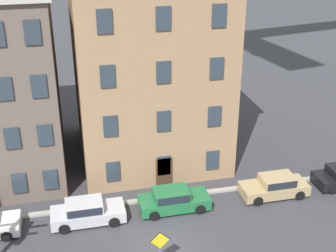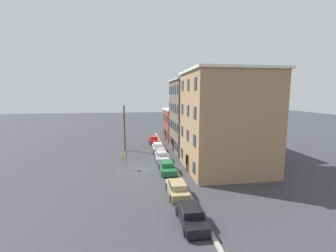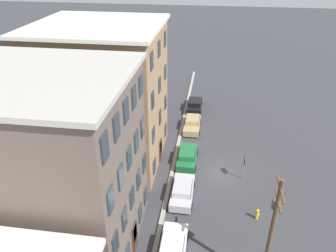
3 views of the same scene
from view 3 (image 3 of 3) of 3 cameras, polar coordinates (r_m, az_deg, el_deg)
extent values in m
plane|color=#38383D|center=(31.99, 8.95, -8.14)|extent=(200.00, 200.00, 0.00)
cube|color=#9E998E|center=(32.08, 0.85, -7.44)|extent=(56.00, 0.36, 0.16)
cube|color=#66564C|center=(22.89, -20.69, -7.22)|extent=(9.56, 11.36, 12.60)
cube|color=#B7B2A8|center=(20.02, -23.87, 7.95)|extent=(10.06, 11.86, 0.30)
cube|color=#2D3842|center=(19.33, -9.12, -19.59)|extent=(0.90, 0.10, 1.40)
cube|color=#2D3842|center=(17.12, -9.95, -12.56)|extent=(0.90, 0.10, 1.40)
cube|color=#2D3842|center=(15.24, -10.94, -3.64)|extent=(0.90, 0.10, 1.40)
cube|color=#2D3842|center=(20.58, -7.58, -15.69)|extent=(0.90, 0.10, 1.40)
cube|color=#2D3842|center=(18.52, -8.21, -8.73)|extent=(0.90, 0.10, 1.40)
cube|color=#2D3842|center=(16.80, -8.95, -0.18)|extent=(0.90, 0.10, 1.40)
cube|color=#2D3842|center=(24.10, -5.86, -17.90)|extent=(0.90, 0.10, 1.40)
cube|color=#2D3842|center=(21.92, -6.27, -12.25)|extent=(0.90, 0.10, 1.40)
cube|color=#2D3842|center=(20.00, -6.75, -5.44)|extent=(0.90, 0.10, 1.40)
cube|color=#2D3842|center=(18.42, -7.31, 2.69)|extent=(0.90, 0.10, 1.40)
cube|color=#2D3842|center=(25.40, -4.83, -14.81)|extent=(0.90, 0.10, 1.40)
cube|color=#2D3842|center=(23.34, -5.15, -9.21)|extent=(0.90, 0.10, 1.40)
cube|color=#2D3842|center=(21.55, -5.52, -2.61)|extent=(0.90, 0.10, 1.40)
cube|color=#2D3842|center=(20.09, -5.93, 5.08)|extent=(0.90, 0.10, 1.40)
cube|color=#2D3842|center=(26.78, -3.93, -12.03)|extent=(0.90, 0.10, 1.40)
cube|color=#2D3842|center=(24.83, -4.18, -6.53)|extent=(0.90, 0.10, 1.40)
cube|color=#2D3842|center=(23.15, -4.45, -0.16)|extent=(0.90, 0.10, 1.40)
cube|color=#2D3842|center=(21.80, -4.76, 7.09)|extent=(0.90, 0.10, 1.40)
cube|color=#472D1E|center=(24.45, -5.80, -18.66)|extent=(1.10, 0.10, 2.20)
cube|color=#9E7A56|center=(31.48, -11.03, 4.85)|extent=(10.20, 10.50, 13.07)
cube|color=silver|center=(29.46, -12.28, 16.80)|extent=(10.70, 11.00, 0.30)
cube|color=#2D3842|center=(29.80, -2.38, -6.98)|extent=(0.90, 0.10, 1.40)
cube|color=#2D3842|center=(28.01, -2.52, -1.56)|extent=(0.90, 0.10, 1.40)
cube|color=#2D3842|center=(26.50, -2.67, 4.54)|extent=(0.90, 0.10, 1.40)
cube|color=#2D3842|center=(25.33, -2.84, 11.29)|extent=(0.90, 0.10, 1.40)
cube|color=#2D3842|center=(32.56, -1.31, -3.51)|extent=(0.90, 0.10, 1.40)
cube|color=#2D3842|center=(30.94, -1.38, 1.60)|extent=(0.90, 0.10, 1.40)
cube|color=#2D3842|center=(29.58, -1.45, 7.23)|extent=(0.90, 0.10, 1.40)
cube|color=#2D3842|center=(28.53, -1.54, 13.34)|extent=(0.90, 0.10, 1.40)
cube|color=#2D3842|center=(35.44, -0.42, -0.59)|extent=(0.90, 0.10, 1.40)
cube|color=#2D3842|center=(33.95, -0.44, 4.21)|extent=(0.90, 0.10, 1.40)
cube|color=#2D3842|center=(32.72, -0.46, 9.41)|extent=(0.90, 0.10, 1.40)
cube|color=#2D3842|center=(31.78, -0.49, 14.98)|extent=(0.90, 0.10, 1.40)
cube|color=#472D1E|center=(32.85, -1.30, -4.30)|extent=(1.10, 0.10, 2.20)
cube|color=silver|center=(24.37, 0.82, -20.69)|extent=(4.40, 1.80, 0.70)
cube|color=silver|center=(23.77, 0.76, -20.08)|extent=(2.20, 1.51, 0.55)
cube|color=#1E232D|center=(23.77, 0.76, -20.08)|extent=(2.02, 1.58, 0.48)
cylinder|color=black|center=(25.56, -0.73, -18.32)|extent=(0.66, 0.22, 0.66)
cylinder|color=black|center=(25.43, 3.27, -18.70)|extent=(0.66, 0.22, 0.66)
cube|color=#B7B7BC|center=(28.69, 2.54, -11.44)|extent=(4.40, 1.80, 0.70)
cube|color=#B7B7BC|center=(28.13, 2.53, -10.73)|extent=(2.20, 1.51, 0.55)
cube|color=#1E232D|center=(28.13, 2.53, -10.73)|extent=(2.02, 1.58, 0.48)
cylinder|color=black|center=(30.00, 1.19, -9.81)|extent=(0.66, 0.22, 0.66)
cylinder|color=black|center=(29.89, 4.47, -10.07)|extent=(0.66, 0.22, 0.66)
cylinder|color=black|center=(27.81, 0.42, -13.52)|extent=(0.66, 0.22, 0.66)
cylinder|color=black|center=(27.69, 4.01, -13.82)|extent=(0.66, 0.22, 0.66)
cube|color=#1E6638|center=(32.94, 3.37, -5.45)|extent=(4.40, 1.80, 0.70)
cube|color=#1E6638|center=(32.42, 3.37, -4.73)|extent=(2.20, 1.51, 0.55)
cube|color=#1E232D|center=(32.42, 3.37, -4.73)|extent=(2.02, 1.58, 0.48)
cylinder|color=black|center=(34.31, 2.16, -4.26)|extent=(0.66, 0.22, 0.66)
cylinder|color=black|center=(34.21, 5.00, -4.47)|extent=(0.66, 0.22, 0.66)
cylinder|color=black|center=(31.93, 1.59, -7.08)|extent=(0.66, 0.22, 0.66)
cylinder|color=black|center=(31.83, 4.65, -7.32)|extent=(0.66, 0.22, 0.66)
cube|color=tan|center=(38.68, 4.24, 0.15)|extent=(4.40, 1.80, 0.70)
cube|color=tan|center=(38.56, 4.30, 1.10)|extent=(2.20, 1.51, 0.55)
cube|color=#1E232D|center=(38.56, 4.30, 1.10)|extent=(2.02, 1.58, 0.48)
cylinder|color=black|center=(37.48, 5.36, -1.27)|extent=(0.66, 0.22, 0.66)
cylinder|color=black|center=(37.57, 2.77, -1.08)|extent=(0.66, 0.22, 0.66)
cylinder|color=black|center=(40.01, 5.61, 0.80)|extent=(0.66, 0.22, 0.66)
cylinder|color=black|center=(40.10, 3.19, 0.97)|extent=(0.66, 0.22, 0.66)
cube|color=black|center=(43.48, 4.64, 3.55)|extent=(4.40, 1.80, 0.70)
cube|color=black|center=(43.04, 4.65, 4.18)|extent=(2.20, 1.51, 0.55)
cube|color=#1E232D|center=(43.04, 4.65, 4.18)|extent=(2.02, 1.58, 0.48)
cylinder|color=black|center=(44.93, 3.68, 4.17)|extent=(0.66, 0.22, 0.66)
cylinder|color=black|center=(44.85, 5.84, 4.03)|extent=(0.66, 0.22, 0.66)
cylinder|color=black|center=(42.32, 3.33, 2.54)|extent=(0.66, 0.22, 0.66)
cylinder|color=black|center=(42.23, 5.63, 2.39)|extent=(0.66, 0.22, 0.66)
cylinder|color=slate|center=(31.00, 13.00, -7.18)|extent=(0.08, 0.08, 2.43)
cube|color=yellow|center=(30.51, 13.24, -5.87)|extent=(0.98, 0.03, 0.98)
cube|color=black|center=(30.51, 13.22, -5.87)|extent=(1.06, 0.02, 1.06)
cylinder|color=brown|center=(21.13, 17.45, -17.82)|extent=(0.28, 0.28, 8.30)
cube|color=brown|center=(18.79, 19.04, -10.30)|extent=(2.40, 0.12, 0.12)
cube|color=brown|center=(19.28, 18.66, -12.15)|extent=(2.00, 0.12, 0.12)
cylinder|color=#515156|center=(19.93, 18.24, -12.81)|extent=(0.44, 0.44, 0.55)
cylinder|color=yellow|center=(27.77, 15.23, -14.68)|extent=(0.24, 0.24, 0.80)
sphere|color=yellow|center=(27.47, 15.36, -14.00)|extent=(0.22, 0.22, 0.22)
cylinder|color=yellow|center=(27.76, 15.58, -14.61)|extent=(0.10, 0.12, 0.10)
camera|label=1|loc=(30.49, 56.03, 13.30)|focal=50.00mm
camera|label=2|loc=(56.14, 10.97, 19.36)|focal=24.00mm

